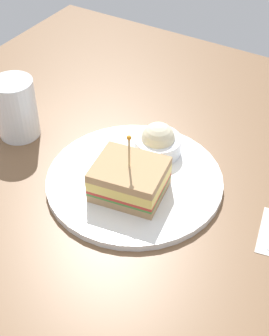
# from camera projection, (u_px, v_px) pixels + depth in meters

# --- Properties ---
(ground_plane) EXTENTS (0.98, 0.98, 0.02)m
(ground_plane) POSITION_uv_depth(u_px,v_px,m) (134.00, 187.00, 0.79)
(ground_plane) COLOR brown
(plate) EXTENTS (0.28, 0.28, 0.01)m
(plate) POSITION_uv_depth(u_px,v_px,m) (134.00, 180.00, 0.78)
(plate) COLOR white
(plate) RESTS_ON ground_plane
(sandwich_half_center) EXTENTS (0.11, 0.10, 0.11)m
(sandwich_half_center) POSITION_uv_depth(u_px,v_px,m) (129.00, 179.00, 0.74)
(sandwich_half_center) COLOR tan
(sandwich_half_center) RESTS_ON plate
(coleslaw_bowl) EXTENTS (0.08, 0.08, 0.05)m
(coleslaw_bowl) POSITION_uv_depth(u_px,v_px,m) (156.00, 141.00, 0.81)
(coleslaw_bowl) COLOR white
(coleslaw_bowl) RESTS_ON plate
(drink_glass) EXTENTS (0.07, 0.07, 0.11)m
(drink_glass) POSITION_uv_depth(u_px,v_px,m) (16.00, 110.00, 0.85)
(drink_glass) COLOR #B74C33
(drink_glass) RESTS_ON ground_plane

